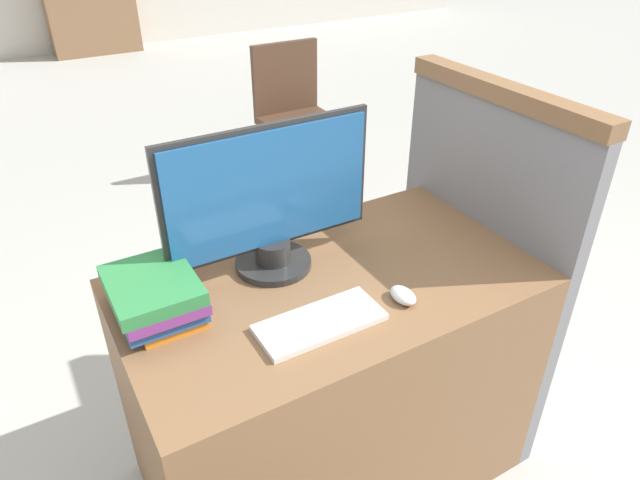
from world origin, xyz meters
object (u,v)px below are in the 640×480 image
(mouse, at_px, (403,295))
(monitor, at_px, (270,201))
(keyboard, at_px, (320,322))
(far_chair, at_px, (295,109))
(book_stack, at_px, (156,295))

(mouse, bearing_deg, monitor, 125.06)
(monitor, xyz_separation_m, mouse, (0.21, -0.31, -0.19))
(keyboard, height_order, mouse, mouse)
(far_chair, bearing_deg, monitor, -112.25)
(book_stack, bearing_deg, monitor, 8.71)
(monitor, relative_size, far_chair, 0.67)
(mouse, distance_m, book_stack, 0.61)
(mouse, bearing_deg, book_stack, 155.23)
(mouse, height_order, far_chair, far_chair)
(mouse, relative_size, far_chair, 0.10)
(keyboard, distance_m, far_chair, 2.44)
(book_stack, xyz_separation_m, far_chair, (1.40, 1.93, -0.35))
(monitor, bearing_deg, book_stack, -171.29)
(far_chair, bearing_deg, keyboard, -109.27)
(monitor, distance_m, far_chair, 2.22)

